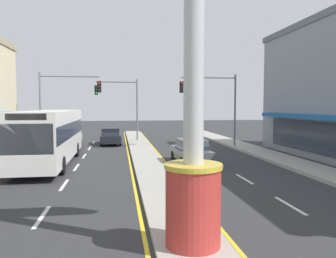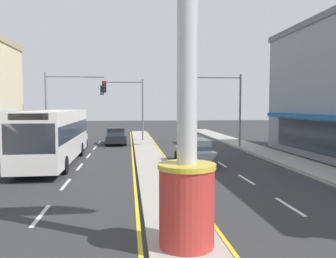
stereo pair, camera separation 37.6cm
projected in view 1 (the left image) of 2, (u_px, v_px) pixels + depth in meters
median_strip at (149, 164)px, 20.03m from camera, size 1.88×52.00×0.14m
sidewalk_right at (303, 166)px, 19.30m from camera, size 2.29×60.00×0.18m
lane_markings at (152, 170)px, 18.70m from camera, size 8.62×52.00×0.01m
district_sign at (194, 94)px, 7.96m from camera, size 6.53×1.41×8.02m
traffic_light_left_side at (63, 97)px, 26.73m from camera, size 4.86×0.46×6.20m
traffic_light_right_side at (215, 98)px, 27.98m from camera, size 4.86×0.46×6.20m
traffic_light_median_far at (122, 99)px, 33.05m from camera, size 4.20×0.46×6.20m
bus_near_right_lane at (51, 134)px, 20.41m from camera, size 2.64×11.22×3.26m
sedan_mid_left_lane at (110, 136)px, 30.94m from camera, size 2.03×4.40×1.53m
sedan_far_left_oncoming at (191, 151)px, 20.62m from camera, size 1.97×4.37×1.53m
suv_kerb_right at (68, 138)px, 27.28m from camera, size 2.08×4.66×1.90m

